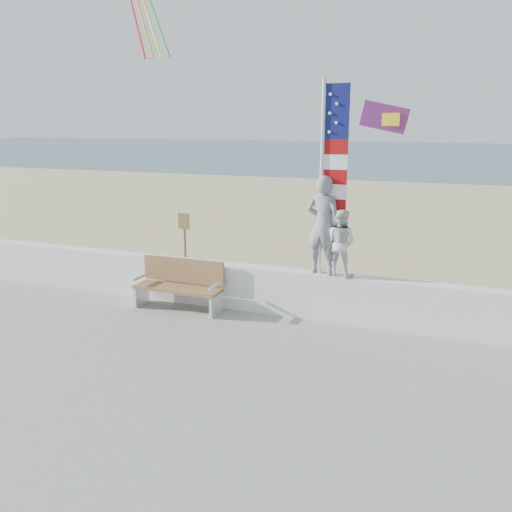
% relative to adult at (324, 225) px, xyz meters
% --- Properties ---
extents(ground, '(220.00, 220.00, 0.00)m').
position_rel_adult_xyz_m(ground, '(-1.46, -2.00, -2.00)').
color(ground, '#2C4A59').
rests_on(ground, ground).
extents(sand, '(90.00, 40.00, 0.08)m').
position_rel_adult_xyz_m(sand, '(-1.46, 7.00, -1.96)').
color(sand, tan).
rests_on(sand, ground).
extents(boardwalk, '(50.00, 12.40, 0.10)m').
position_rel_adult_xyz_m(boardwalk, '(-1.46, -6.00, -1.87)').
color(boardwalk, gray).
rests_on(boardwalk, sand).
extents(seawall, '(30.00, 0.35, 0.90)m').
position_rel_adult_xyz_m(seawall, '(-1.46, 0.00, -1.37)').
color(seawall, white).
rests_on(seawall, boardwalk).
extents(adult, '(0.74, 0.55, 1.84)m').
position_rel_adult_xyz_m(adult, '(0.00, 0.00, 0.00)').
color(adult, slate).
rests_on(adult, seawall).
extents(child, '(0.70, 0.60, 1.24)m').
position_rel_adult_xyz_m(child, '(0.32, 0.00, -0.30)').
color(child, silver).
rests_on(child, seawall).
extents(bench, '(1.80, 0.57, 1.00)m').
position_rel_adult_xyz_m(bench, '(-2.81, -0.45, -1.31)').
color(bench, olive).
rests_on(bench, boardwalk).
extents(flag, '(0.50, 0.08, 3.50)m').
position_rel_adult_xyz_m(flag, '(0.07, -0.00, 0.99)').
color(flag, silver).
rests_on(flag, seawall).
extents(parafoil_kite, '(1.10, 0.40, 0.74)m').
position_rel_adult_xyz_m(parafoil_kite, '(0.61, 2.84, 1.95)').
color(parafoil_kite, red).
rests_on(parafoil_kite, ground).
extents(sign, '(0.32, 0.07, 1.46)m').
position_rel_adult_xyz_m(sign, '(-4.45, 2.76, -1.06)').
color(sign, '#866040').
rests_on(sign, sand).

